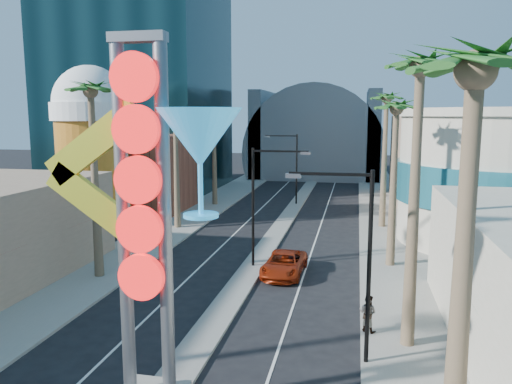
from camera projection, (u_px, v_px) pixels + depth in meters
name	position (u px, v px, depth m)	size (l,w,h in m)	color
sidewalk_west	(191.00, 217.00, 49.75)	(5.00, 100.00, 0.15)	gray
sidewalk_east	(387.00, 225.00, 46.02)	(5.00, 100.00, 0.15)	gray
median	(289.00, 214.00, 50.79)	(1.60, 84.00, 0.15)	gray
brick_filler_west	(141.00, 173.00, 53.33)	(10.00, 10.00, 8.00)	brown
filler_east	(441.00, 160.00, 56.59)	(10.00, 20.00, 10.00)	#957860
beer_mug	(92.00, 140.00, 45.19)	(7.00, 7.00, 14.50)	#A95D16
turquoise_building	(506.00, 178.00, 38.72)	(16.60, 16.60, 10.60)	#B4AF98
canopy	(317.00, 150.00, 83.08)	(22.00, 16.00, 22.00)	slate
neon_sign	(167.00, 205.00, 15.59)	(6.53, 2.60, 12.55)	gray
streetlight_0	(261.00, 196.00, 32.51)	(3.79, 0.25, 8.00)	black
streetlight_1	(292.00, 162.00, 55.98)	(3.79, 0.25, 8.00)	black
streetlight_2	(357.00, 249.00, 19.69)	(3.45, 0.25, 8.00)	black
palm_1	(91.00, 102.00, 29.61)	(2.40, 2.40, 12.70)	brown
palm_2	(175.00, 122.00, 43.37)	(2.40, 2.40, 11.20)	brown
palm_3	(214.00, 121.00, 55.00)	(2.40, 2.40, 11.20)	brown
palm_4	(474.00, 101.00, 10.65)	(2.40, 2.40, 12.20)	brown
palm_5	(420.00, 85.00, 20.20)	(2.40, 2.40, 13.20)	brown
palm_6	(396.00, 118.00, 32.03)	(2.40, 2.40, 11.70)	brown
palm_7	(386.00, 107.00, 43.51)	(2.40, 2.40, 12.70)	brown
red_pickup	(284.00, 264.00, 31.70)	(2.39, 5.19, 1.44)	maroon
pedestrian_b	(368.00, 313.00, 23.05)	(0.85, 0.66, 1.75)	gray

